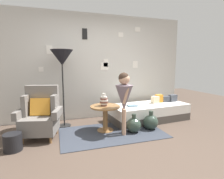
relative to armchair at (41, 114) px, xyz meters
name	(u,v)px	position (x,y,z in m)	size (l,w,h in m)	color
ground_plane	(121,150)	(1.25, -0.95, -0.44)	(12.00, 12.00, 0.00)	#4C3D33
gallery_wall	(94,67)	(1.25, 1.00, 0.86)	(4.80, 0.12, 2.60)	beige
rug	(112,133)	(1.33, -0.21, -0.43)	(2.04, 1.18, 0.01)	#333842
armchair	(41,114)	(0.00, 0.00, 0.00)	(0.85, 0.71, 0.97)	olive
daybed	(149,112)	(2.45, 0.32, -0.24)	(1.97, 0.97, 0.40)	#4C4742
pillow_head	(173,98)	(3.22, 0.43, 0.05)	(0.20, 0.12, 0.18)	#474C56
pillow_mid	(165,99)	(3.00, 0.44, 0.03)	(0.19, 0.12, 0.15)	#474C56
pillow_back	(159,98)	(2.81, 0.45, 0.06)	(0.17, 0.12, 0.20)	orange
pillow_extra	(155,100)	(2.66, 0.38, 0.05)	(0.19, 0.12, 0.17)	beige
side_table	(105,113)	(1.23, -0.06, -0.05)	(0.61, 0.61, 0.53)	olive
vase_striped	(104,101)	(1.21, -0.05, 0.19)	(0.17, 0.17, 0.26)	brown
floor_lamp	(62,60)	(0.44, 0.50, 1.03)	(0.47, 0.47, 1.67)	black
person_child	(124,95)	(1.53, -0.35, 0.35)	(0.34, 0.34, 1.22)	tan
book_on_daybed	(132,106)	(1.97, 0.23, -0.02)	(0.22, 0.16, 0.03)	slate
demijohn_near	(134,125)	(1.76, -0.32, -0.29)	(0.30, 0.30, 0.38)	#2D3D33
demijohn_far	(151,122)	(2.17, -0.27, -0.28)	(0.31, 0.31, 0.40)	#2D3D33
magazine_basket	(13,142)	(-0.40, -0.45, -0.30)	(0.28, 0.28, 0.28)	black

